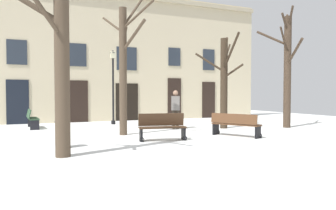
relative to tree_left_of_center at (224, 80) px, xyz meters
The scene contains 12 objects.
ground_plane 4.48m from the tree_left_of_center, 143.85° to the right, with size 29.89×29.89×0.00m, color white.
building_facade 7.15m from the tree_left_of_center, 116.60° to the left, with size 18.68×0.60×7.74m.
tree_left_of_center is the anchor object (origin of this frame).
tree_foreground 8.67m from the tree_left_of_center, 151.49° to the right, with size 2.26×1.61×5.55m.
tree_near_facade 3.16m from the tree_left_of_center, 16.61° to the right, with size 1.87×2.50×5.67m.
tree_right_of_center 4.98m from the tree_left_of_center, behind, with size 1.58×2.88×5.77m.
streetlamp 5.88m from the tree_left_of_center, 137.08° to the left, with size 0.30×0.30×3.92m.
litter_bin 8.11m from the tree_left_of_center, 160.31° to the right, with size 0.46×0.46×0.81m.
bench_near_center_tree 3.40m from the tree_left_of_center, 114.68° to the right, with size 1.31×1.89×0.88m.
bench_facing_shops 9.19m from the tree_left_of_center, 156.88° to the left, with size 0.59×1.77×0.91m.
bench_back_to_back_left 5.11m from the tree_left_of_center, 149.37° to the right, with size 1.70×0.73×0.94m.
person_near_bench 2.61m from the tree_left_of_center, 161.56° to the left, with size 0.44×0.37×1.78m.
Camera 1 is at (-5.14, -10.34, 1.62)m, focal length 33.94 mm.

